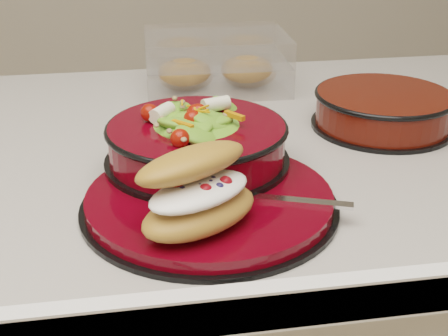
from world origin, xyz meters
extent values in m
cube|color=#ABA59D|center=(0.00, 0.00, 0.88)|extent=(1.24, 0.74, 0.04)
cube|color=white|center=(0.00, -0.36, 0.88)|extent=(1.24, 0.02, 0.05)
cylinder|color=black|center=(-0.10, -0.20, 0.90)|extent=(0.29, 0.29, 0.01)
cylinder|color=#53020A|center=(-0.10, -0.20, 0.91)|extent=(0.28, 0.28, 0.01)
torus|color=black|center=(-0.09, -0.21, 0.92)|extent=(0.16, 0.16, 0.01)
cylinder|color=black|center=(-0.10, -0.12, 0.92)|extent=(0.23, 0.23, 0.01)
cylinder|color=#53020A|center=(-0.10, -0.12, 0.95)|extent=(0.21, 0.21, 0.04)
torus|color=black|center=(-0.10, -0.12, 0.97)|extent=(0.22, 0.22, 0.01)
ellipsoid|color=#538A26|center=(-0.10, -0.12, 0.96)|extent=(0.18, 0.18, 0.07)
sphere|color=#AD1106|center=(-0.06, -0.12, 1.00)|extent=(0.02, 0.02, 0.02)
sphere|color=#AD1106|center=(-0.09, -0.07, 1.00)|extent=(0.02, 0.02, 0.02)
sphere|color=#AD1106|center=(-0.14, -0.09, 1.00)|extent=(0.02, 0.02, 0.02)
sphere|color=#AD1106|center=(-0.14, -0.14, 1.00)|extent=(0.02, 0.02, 0.02)
sphere|color=#AD1106|center=(-0.09, -0.16, 1.00)|extent=(0.02, 0.02, 0.02)
cylinder|color=silver|center=(-0.07, -0.08, 1.00)|extent=(0.03, 0.04, 0.02)
cylinder|color=silver|center=(-0.14, -0.10, 1.00)|extent=(0.04, 0.03, 0.02)
cube|color=orange|center=(-0.12, -0.15, 1.01)|extent=(0.03, 0.03, 0.01)
cube|color=orange|center=(-0.06, -0.13, 1.01)|extent=(0.03, 0.02, 0.01)
ellipsoid|color=#AD6D34|center=(-0.12, -0.27, 0.94)|extent=(0.15, 0.13, 0.04)
ellipsoid|color=white|center=(-0.12, -0.27, 0.96)|extent=(0.13, 0.11, 0.02)
ellipsoid|color=#AD6D34|center=(-0.12, -0.26, 0.98)|extent=(0.14, 0.12, 0.03)
sphere|color=#A10B11|center=(-0.14, -0.27, 0.97)|extent=(0.01, 0.01, 0.01)
sphere|color=#A10B11|center=(-0.11, -0.28, 0.97)|extent=(0.01, 0.01, 0.01)
sphere|color=#A10B11|center=(-0.09, -0.27, 0.97)|extent=(0.01, 0.01, 0.01)
sphere|color=#A10B11|center=(-0.13, -0.26, 0.97)|extent=(0.01, 0.01, 0.01)
sphere|color=#191947|center=(-0.13, -0.27, 0.97)|extent=(0.01, 0.01, 0.01)
sphere|color=#191947|center=(-0.11, -0.27, 0.97)|extent=(0.01, 0.01, 0.01)
sphere|color=#191947|center=(-0.12, -0.28, 0.97)|extent=(0.01, 0.01, 0.01)
sphere|color=#191947|center=(-0.10, -0.28, 0.97)|extent=(0.01, 0.01, 0.01)
sphere|color=#191947|center=(-0.14, -0.28, 0.97)|extent=(0.01, 0.01, 0.01)
sphere|color=#191947|center=(-0.10, -0.27, 0.97)|extent=(0.01, 0.01, 0.01)
cube|color=silver|center=(-0.01, -0.24, 0.92)|extent=(0.13, 0.06, 0.00)
cube|color=silver|center=(-0.09, -0.21, 0.92)|extent=(0.05, 0.04, 0.00)
cube|color=white|center=(-0.02, 0.24, 0.93)|extent=(0.25, 0.19, 0.05)
cube|color=white|center=(-0.02, 0.24, 0.97)|extent=(0.25, 0.19, 0.04)
ellipsoid|color=#AD6D34|center=(-0.08, 0.24, 0.93)|extent=(0.09, 0.08, 0.05)
ellipsoid|color=#AD6D34|center=(0.03, 0.24, 0.93)|extent=(0.09, 0.08, 0.05)
cylinder|color=black|center=(0.19, 0.01, 0.90)|extent=(0.21, 0.21, 0.01)
cylinder|color=#4A0D04|center=(0.19, 0.01, 0.93)|extent=(0.20, 0.20, 0.05)
torus|color=black|center=(0.19, 0.01, 0.95)|extent=(0.20, 0.20, 0.01)
camera|label=1|loc=(-0.18, -0.82, 1.24)|focal=50.00mm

